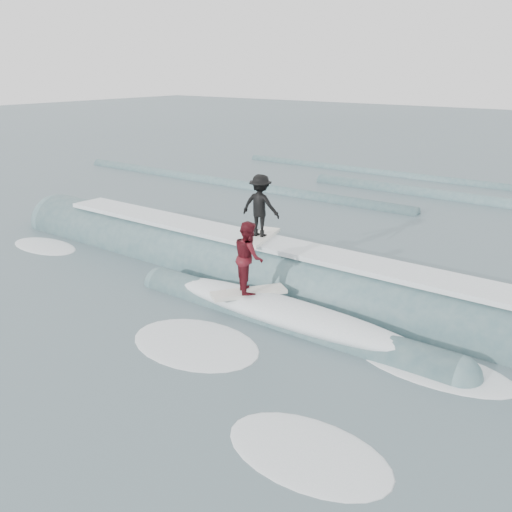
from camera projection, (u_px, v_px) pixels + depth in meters
The scene contains 6 objects.
ground at pixel (193, 323), 14.53m from camera, with size 160.00×160.00×0.00m, color #40565D.
breaking_wave at pixel (277, 284), 16.98m from camera, with size 24.17×3.97×2.38m.
surfer_black at pixel (260, 208), 16.91m from camera, with size 1.29×2.07×1.96m.
surfer_red at pixel (249, 260), 14.77m from camera, with size 1.58×1.96×1.99m.
whitewater at pixel (223, 336), 13.83m from camera, with size 17.10×5.90×0.10m.
far_swells at pixel (388, 192), 29.44m from camera, with size 36.63×8.65×0.80m.
Camera 1 is at (9.29, -9.54, 6.28)m, focal length 40.00 mm.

